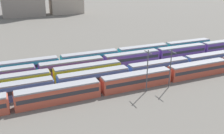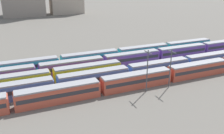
{
  "view_description": "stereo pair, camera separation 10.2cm",
  "coord_description": "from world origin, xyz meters",
  "px_view_note": "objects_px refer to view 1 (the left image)",
  "views": [
    {
      "loc": [
        10.0,
        -47.05,
        24.92
      ],
      "look_at": [
        34.81,
        10.4,
        2.04
      ],
      "focal_mm": 38.72,
      "sensor_mm": 36.0,
      "label": 1
    },
    {
      "loc": [
        10.1,
        -47.09,
        24.92
      ],
      "look_at": [
        34.81,
        10.4,
        2.04
      ],
      "focal_mm": 38.72,
      "sensor_mm": 36.0,
      "label": 2
    }
  ],
  "objects_px": {
    "train_track_4": "(90,58)",
    "catenary_pole_2": "(170,66)",
    "train_track_1": "(128,73)",
    "train_track_3": "(103,62)",
    "train_track_0": "(169,74)",
    "train_track_2": "(12,82)",
    "catenary_pole_0": "(147,69)"
  },
  "relations": [
    {
      "from": "train_track_4",
      "to": "catenary_pole_2",
      "type": "distance_m",
      "value": 27.09
    },
    {
      "from": "train_track_3",
      "to": "catenary_pole_2",
      "type": "distance_m",
      "value": 21.43
    },
    {
      "from": "train_track_3",
      "to": "train_track_2",
      "type": "bearing_deg",
      "value": -168.43
    },
    {
      "from": "train_track_2",
      "to": "catenary_pole_2",
      "type": "distance_m",
      "value": 37.85
    },
    {
      "from": "train_track_0",
      "to": "train_track_2",
      "type": "distance_m",
      "value": 38.78
    },
    {
      "from": "catenary_pole_2",
      "to": "train_track_3",
      "type": "bearing_deg",
      "value": 117.5
    },
    {
      "from": "train_track_2",
      "to": "catenary_pole_0",
      "type": "xyz_separation_m",
      "value": [
        28.88,
        -13.42,
        3.72
      ]
    },
    {
      "from": "train_track_1",
      "to": "catenary_pole_2",
      "type": "distance_m",
      "value": 11.4
    },
    {
      "from": "train_track_0",
      "to": "train_track_2",
      "type": "height_order",
      "value": "same"
    },
    {
      "from": "train_track_0",
      "to": "train_track_3",
      "type": "bearing_deg",
      "value": 127.47
    },
    {
      "from": "train_track_1",
      "to": "train_track_3",
      "type": "relative_size",
      "value": 1.0
    },
    {
      "from": "train_track_2",
      "to": "catenary_pole_0",
      "type": "height_order",
      "value": "catenary_pole_0"
    },
    {
      "from": "catenary_pole_0",
      "to": "catenary_pole_2",
      "type": "xyz_separation_m",
      "value": [
        6.29,
        -0.13,
        -0.25
      ]
    },
    {
      "from": "train_track_0",
      "to": "train_track_4",
      "type": "bearing_deg",
      "value": 124.61
    },
    {
      "from": "train_track_3",
      "to": "catenary_pole_2",
      "type": "height_order",
      "value": "catenary_pole_2"
    },
    {
      "from": "train_track_0",
      "to": "train_track_1",
      "type": "bearing_deg",
      "value": 150.33
    },
    {
      "from": "train_track_1",
      "to": "train_track_3",
      "type": "distance_m",
      "value": 10.78
    },
    {
      "from": "train_track_4",
      "to": "catenary_pole_2",
      "type": "height_order",
      "value": "catenary_pole_2"
    },
    {
      "from": "train_track_0",
      "to": "catenary_pole_2",
      "type": "distance_m",
      "value": 5.18
    },
    {
      "from": "catenary_pole_0",
      "to": "catenary_pole_2",
      "type": "relative_size",
      "value": 1.05
    },
    {
      "from": "train_track_0",
      "to": "train_track_1",
      "type": "height_order",
      "value": "same"
    },
    {
      "from": "catenary_pole_2",
      "to": "train_track_1",
      "type": "bearing_deg",
      "value": 129.71
    },
    {
      "from": "train_track_3",
      "to": "catenary_pole_2",
      "type": "xyz_separation_m",
      "value": [
        9.76,
        -18.75,
        3.47
      ]
    },
    {
      "from": "train_track_1",
      "to": "catenary_pole_2",
      "type": "relative_size",
      "value": 11.64
    },
    {
      "from": "train_track_0",
      "to": "train_track_2",
      "type": "bearing_deg",
      "value": 164.44
    },
    {
      "from": "train_track_3",
      "to": "catenary_pole_2",
      "type": "bearing_deg",
      "value": -62.5
    },
    {
      "from": "train_track_3",
      "to": "train_track_1",
      "type": "bearing_deg",
      "value": -74.79
    },
    {
      "from": "train_track_0",
      "to": "train_track_1",
      "type": "distance_m",
      "value": 10.51
    },
    {
      "from": "train_track_4",
      "to": "train_track_1",
      "type": "bearing_deg",
      "value": -71.47
    },
    {
      "from": "catenary_pole_0",
      "to": "train_track_1",
      "type": "bearing_deg",
      "value": 94.53
    },
    {
      "from": "train_track_0",
      "to": "train_track_2",
      "type": "relative_size",
      "value": 2.02
    },
    {
      "from": "train_track_0",
      "to": "catenary_pole_0",
      "type": "relative_size",
      "value": 11.09
    }
  ]
}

